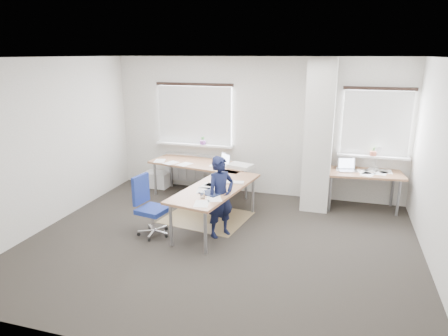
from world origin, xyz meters
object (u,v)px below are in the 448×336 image
(task_chair, at_px, (151,219))
(person, at_px, (221,197))
(desk_main, at_px, (209,176))
(desk_side, at_px, (363,174))

(task_chair, relative_size, person, 0.75)
(desk_main, xyz_separation_m, task_chair, (-0.58, -1.24, -0.42))
(task_chair, xyz_separation_m, person, (1.08, 0.30, 0.38))
(task_chair, bearing_deg, desk_main, 75.30)
(desk_side, xyz_separation_m, person, (-2.22, -1.87, -0.02))
(task_chair, bearing_deg, person, 25.95)
(person, bearing_deg, task_chair, 143.84)
(desk_side, xyz_separation_m, task_chair, (-3.30, -2.17, -0.41))
(desk_main, bearing_deg, desk_side, 28.92)
(person, bearing_deg, desk_main, 66.49)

